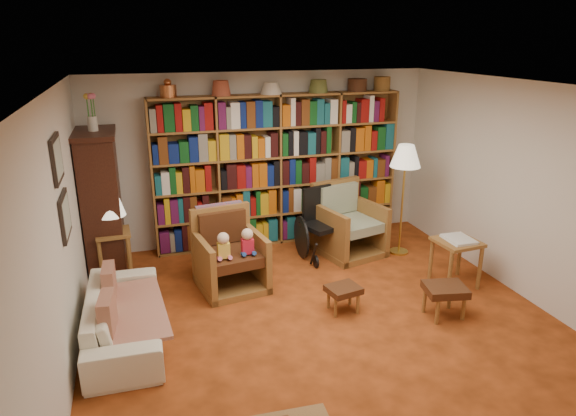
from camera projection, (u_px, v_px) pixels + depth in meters
name	position (u px, v px, depth m)	size (l,w,h in m)	color
floor	(320.00, 318.00, 5.68)	(5.00, 5.00, 0.00)	#B34C1B
ceiling	(325.00, 87.00, 4.89)	(5.00, 5.00, 0.00)	white
wall_back	(262.00, 159.00, 7.56)	(5.00, 5.00, 0.00)	silver
wall_front	(471.00, 342.00, 3.02)	(5.00, 5.00, 0.00)	silver
wall_left	(61.00, 237.00, 4.60)	(5.00, 5.00, 0.00)	silver
wall_right	(523.00, 191.00, 5.98)	(5.00, 5.00, 0.00)	silver
bookshelf	(279.00, 166.00, 7.48)	(3.60, 0.30, 2.42)	olive
curio_cabinet	(102.00, 201.00, 6.57)	(0.50, 0.95, 2.40)	#3E1D11
framed_pictures	(61.00, 188.00, 4.76)	(0.03, 0.52, 0.97)	black
sofa	(124.00, 315.00, 5.22)	(0.70, 1.79, 0.52)	#EEE7CA
sofa_throw	(129.00, 311.00, 5.22)	(0.71, 1.32, 0.04)	#C9B893
cushion_left	(110.00, 285.00, 5.44)	(0.12, 0.38, 0.38)	maroon
cushion_right	(108.00, 318.00, 4.81)	(0.12, 0.39, 0.39)	maroon
side_table_lamp	(114.00, 244.00, 6.49)	(0.43, 0.43, 0.63)	olive
table_lamp	(110.00, 206.00, 6.32)	(0.37, 0.37, 0.50)	gold
armchair_leather	(229.00, 255.00, 6.34)	(0.89, 0.92, 0.98)	olive
armchair_sage	(347.00, 226.00, 7.36)	(1.00, 1.02, 1.00)	olive
wheelchair	(320.00, 226.00, 7.18)	(0.61, 0.78, 0.98)	black
floor_lamp	(405.00, 160.00, 6.97)	(0.42, 0.42, 1.58)	gold
side_table_papers	(457.00, 248.00, 6.31)	(0.54, 0.54, 0.62)	olive
footstool_a	(343.00, 291.00, 5.75)	(0.41, 0.37, 0.30)	#4A2513
footstool_b	(445.00, 291.00, 5.62)	(0.50, 0.45, 0.37)	#4A2513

